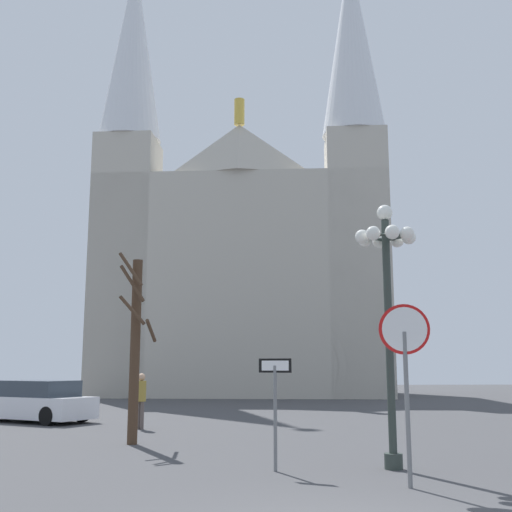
{
  "coord_description": "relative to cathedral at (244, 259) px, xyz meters",
  "views": [
    {
      "loc": [
        -1.67,
        -7.98,
        2.0
      ],
      "look_at": [
        0.22,
        18.79,
        6.67
      ],
      "focal_mm": 44.38,
      "sensor_mm": 36.0,
      "label": 1
    }
  ],
  "objects": [
    {
      "name": "cathedral",
      "position": [
        0.0,
        0.0,
        0.0
      ],
      "size": [
        20.98,
        14.51,
        32.29
      ],
      "color": "#BCB5A5",
      "rests_on": "ground"
    },
    {
      "name": "stop_sign",
      "position": [
        1.05,
        -33.81,
        -7.4
      ],
      "size": [
        0.85,
        0.24,
        3.05
      ],
      "color": "slate",
      "rests_on": "ground"
    },
    {
      "name": "bare_tree",
      "position": [
        -4.28,
        -27.51,
        -7.03
      ],
      "size": [
        1.04,
        0.89,
        5.0
      ],
      "color": "#473323",
      "rests_on": "ground"
    },
    {
      "name": "parked_car_near_white",
      "position": [
        -8.59,
        -20.58,
        -8.88
      ],
      "size": [
        4.82,
        3.99,
        1.48
      ],
      "color": "silver",
      "rests_on": "ground"
    },
    {
      "name": "pedestrian_walking",
      "position": [
        -4.5,
        -23.52,
        -8.5
      ],
      "size": [
        0.32,
        0.32,
        1.76
      ],
      "color": "#594C47",
      "rests_on": "ground"
    },
    {
      "name": "street_lamp",
      "position": [
        1.33,
        -31.88,
        -5.96
      ],
      "size": [
        1.29,
        1.29,
        5.33
      ],
      "color": "#2D3833",
      "rests_on": "ground"
    },
    {
      "name": "one_way_arrow_sign",
      "position": [
        -1.01,
        -31.98,
        -8.17
      ],
      "size": [
        0.62,
        0.35,
        2.14
      ],
      "color": "slate",
      "rests_on": "ground"
    }
  ]
}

